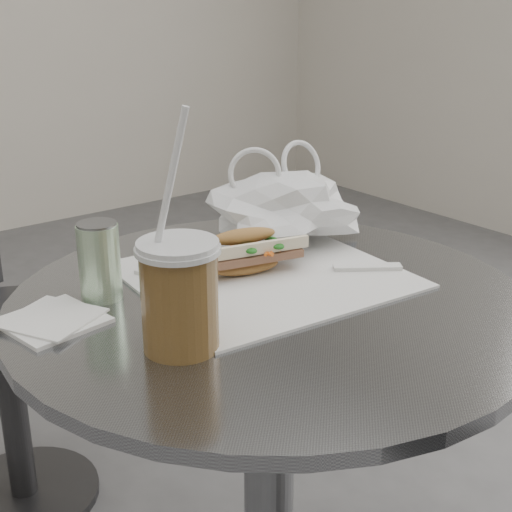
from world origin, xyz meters
TOP-DOWN VIEW (x-y plane):
  - cafe_table at (0.00, 0.20)m, footprint 0.76×0.76m
  - sandwich_paper at (0.04, 0.27)m, footprint 0.42×0.40m
  - banh_mi at (0.02, 0.29)m, footprint 0.23×0.13m
  - iced_coffee at (-0.19, 0.15)m, footprint 0.10×0.10m
  - sunglasses at (0.18, 0.40)m, footprint 0.12×0.05m
  - plastic_bag at (0.16, 0.36)m, footprint 0.30×0.26m
  - napkin_stack at (-0.29, 0.31)m, footprint 0.15×0.15m
  - drink_can at (-0.19, 0.35)m, footprint 0.06×0.06m

SIDE VIEW (x-z plane):
  - cafe_table at x=0.00m, z-range 0.10..0.84m
  - sandwich_paper at x=0.04m, z-range 0.74..0.74m
  - napkin_stack at x=-0.29m, z-range 0.74..0.75m
  - sunglasses at x=0.18m, z-range 0.73..0.79m
  - banh_mi at x=0.02m, z-range 0.74..0.81m
  - drink_can at x=-0.19m, z-range 0.74..0.85m
  - plastic_bag at x=0.16m, z-range 0.74..0.87m
  - iced_coffee at x=-0.19m, z-range 0.66..0.96m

